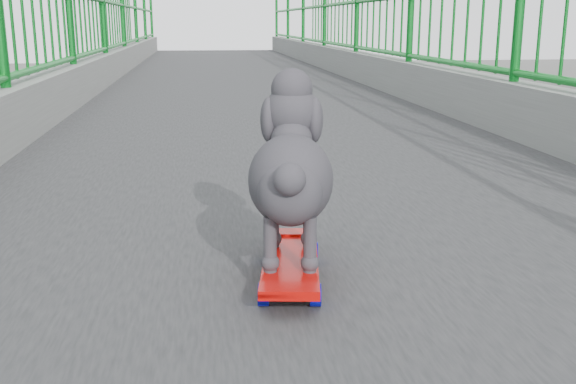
# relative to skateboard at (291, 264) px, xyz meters

# --- Properties ---
(railing) EXTENTS (3.00, 24.00, 1.42)m
(railing) POSITION_rel_skateboard_xyz_m (0.18, 2.13, 0.17)
(railing) COLOR gray
(railing) RESTS_ON footbridge
(skateboard) EXTENTS (0.20, 0.48, 0.06)m
(skateboard) POSITION_rel_skateboard_xyz_m (0.00, 0.00, 0.00)
(skateboard) COLOR red
(skateboard) RESTS_ON footbridge
(poodle) EXTENTS (0.25, 0.50, 0.41)m
(poodle) POSITION_rel_skateboard_xyz_m (0.00, 0.03, 0.24)
(poodle) COLOR #2D2A2F
(poodle) RESTS_ON skateboard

